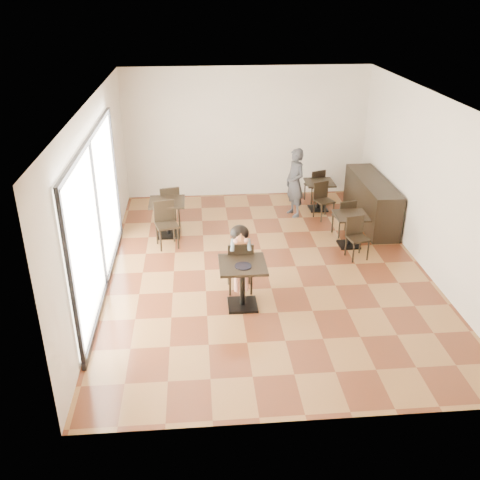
{
  "coord_description": "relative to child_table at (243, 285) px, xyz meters",
  "views": [
    {
      "loc": [
        -1.26,
        -8.95,
        4.93
      ],
      "look_at": [
        -0.57,
        -0.81,
        1.0
      ],
      "focal_mm": 40.0,
      "sensor_mm": 36.0,
      "label": 1
    }
  ],
  "objects": [
    {
      "name": "wall_back",
      "position": [
        0.57,
        5.31,
        1.19
      ],
      "size": [
        6.0,
        0.01,
        3.2
      ],
      "primitive_type": "cube",
      "color": "beige",
      "rests_on": "floor"
    },
    {
      "name": "child",
      "position": [
        0.0,
        0.55,
        0.21
      ],
      "size": [
        0.44,
        0.62,
        1.23
      ],
      "primitive_type": null,
      "color": "gray",
      "rests_on": "child_chair"
    },
    {
      "name": "child_table",
      "position": [
        0.0,
        0.0,
        0.0
      ],
      "size": [
        0.77,
        0.77,
        0.81
      ],
      "primitive_type": null,
      "color": "black",
      "rests_on": "floor"
    },
    {
      "name": "storefront_window",
      "position": [
        -2.4,
        0.81,
        0.99
      ],
      "size": [
        0.04,
        4.5,
        2.6
      ],
      "primitive_type": "cube",
      "color": "white",
      "rests_on": "floor"
    },
    {
      "name": "wall_right",
      "position": [
        3.57,
        1.31,
        1.19
      ],
      "size": [
        0.01,
        8.0,
        3.2
      ],
      "primitive_type": "cube",
      "color": "beige",
      "rests_on": "floor"
    },
    {
      "name": "chair_back_b",
      "position": [
        2.2,
        3.58,
        0.01
      ],
      "size": [
        0.49,
        0.49,
        0.84
      ],
      "primitive_type": null,
      "rotation": [
        0.0,
        0.0,
        0.36
      ],
      "color": "black",
      "rests_on": "floor"
    },
    {
      "name": "plate",
      "position": [
        0.0,
        -0.1,
        0.41
      ],
      "size": [
        0.27,
        0.27,
        0.02
      ],
      "primitive_type": "cylinder",
      "color": "black",
      "rests_on": "child_table"
    },
    {
      "name": "chair_left_b",
      "position": [
        -1.34,
        2.4,
        0.07
      ],
      "size": [
        0.52,
        0.52,
        0.95
      ],
      "primitive_type": null,
      "rotation": [
        0.0,
        0.0,
        0.26
      ],
      "color": "black",
      "rests_on": "floor"
    },
    {
      "name": "cafe_table_mid",
      "position": [
        2.41,
        2.12,
        -0.06
      ],
      "size": [
        0.78,
        0.78,
        0.69
      ],
      "primitive_type": null,
      "rotation": [
        0.0,
        0.0,
        0.22
      ],
      "color": "black",
      "rests_on": "floor"
    },
    {
      "name": "service_counter",
      "position": [
        3.22,
        3.31,
        0.09
      ],
      "size": [
        0.6,
        2.4,
        1.0
      ],
      "primitive_type": "cube",
      "color": "black",
      "rests_on": "floor"
    },
    {
      "name": "wall_left",
      "position": [
        -2.43,
        1.31,
        1.19
      ],
      "size": [
        0.01,
        8.0,
        3.2
      ],
      "primitive_type": "cube",
      "color": "beige",
      "rests_on": "floor"
    },
    {
      "name": "floor",
      "position": [
        0.57,
        1.31,
        -0.41
      ],
      "size": [
        6.0,
        8.0,
        0.01
      ],
      "primitive_type": "cube",
      "color": "brown",
      "rests_on": "ground"
    },
    {
      "name": "chair_mid_b",
      "position": [
        2.41,
        1.57,
        0.01
      ],
      "size": [
        0.45,
        0.45,
        0.83
      ],
      "primitive_type": null,
      "rotation": [
        0.0,
        0.0,
        0.22
      ],
      "color": "black",
      "rests_on": "floor"
    },
    {
      "name": "pizza_slice",
      "position": [
        0.0,
        0.36,
        0.66
      ],
      "size": [
        0.29,
        0.22,
        0.07
      ],
      "primitive_type": null,
      "color": "tan",
      "rests_on": "child"
    },
    {
      "name": "adult_patron",
      "position": [
        1.55,
        3.83,
        0.39
      ],
      "size": [
        0.56,
        0.68,
        1.6
      ],
      "primitive_type": "imported",
      "rotation": [
        0.0,
        0.0,
        -1.21
      ],
      "color": "#36363B",
      "rests_on": "floor"
    },
    {
      "name": "wall_front",
      "position": [
        0.57,
        -2.69,
        1.19
      ],
      "size": [
        6.0,
        0.01,
        3.2
      ],
      "primitive_type": "cube",
      "color": "beige",
      "rests_on": "floor"
    },
    {
      "name": "cafe_table_back",
      "position": [
        2.2,
        4.13,
        -0.06
      ],
      "size": [
        0.85,
        0.85,
        0.7
      ],
      "primitive_type": null,
      "rotation": [
        0.0,
        0.0,
        0.36
      ],
      "color": "black",
      "rests_on": "floor"
    },
    {
      "name": "cafe_table_left",
      "position": [
        -1.34,
        2.95,
        -0.01
      ],
      "size": [
        0.91,
        0.91,
        0.79
      ],
      "primitive_type": null,
      "rotation": [
        0.0,
        0.0,
        0.26
      ],
      "color": "black",
      "rests_on": "floor"
    },
    {
      "name": "ceiling",
      "position": [
        0.57,
        1.31,
        2.79
      ],
      "size": [
        6.0,
        8.0,
        0.01
      ],
      "primitive_type": "cube",
      "color": "white",
      "rests_on": "floor"
    },
    {
      "name": "chair_mid_a",
      "position": [
        2.41,
        2.67,
        0.01
      ],
      "size": [
        0.45,
        0.45,
        0.83
      ],
      "primitive_type": null,
      "rotation": [
        0.0,
        0.0,
        3.36
      ],
      "color": "black",
      "rests_on": "floor"
    },
    {
      "name": "chair_left_a",
      "position": [
        -1.34,
        3.5,
        0.07
      ],
      "size": [
        0.52,
        0.52,
        0.95
      ],
      "primitive_type": null,
      "rotation": [
        0.0,
        0.0,
        3.4
      ],
      "color": "black",
      "rests_on": "floor"
    },
    {
      "name": "chair_back_a",
      "position": [
        2.2,
        4.68,
        0.01
      ],
      "size": [
        0.49,
        0.49,
        0.84
      ],
      "primitive_type": null,
      "rotation": [
        0.0,
        0.0,
        3.5
      ],
      "color": "black",
      "rests_on": "floor"
    },
    {
      "name": "child_chair",
      "position": [
        0.0,
        0.55,
        0.08
      ],
      "size": [
        0.44,
        0.44,
        0.98
      ],
      "primitive_type": null,
      "rotation": [
        0.0,
        0.0,
        3.14
      ],
      "color": "black",
      "rests_on": "floor"
    }
  ]
}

